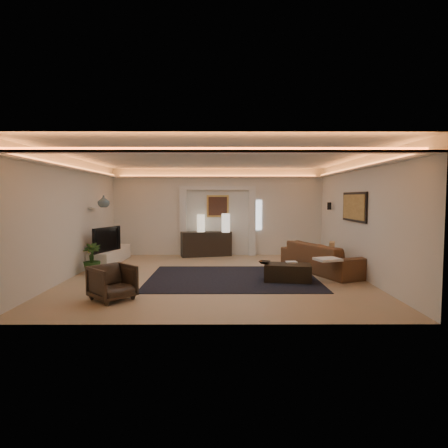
{
  "coord_description": "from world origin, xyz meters",
  "views": [
    {
      "loc": [
        0.17,
        -9.09,
        1.93
      ],
      "look_at": [
        0.2,
        0.6,
        1.25
      ],
      "focal_mm": 30.09,
      "sensor_mm": 36.0,
      "label": 1
    }
  ],
  "objects_px": {
    "console": "(206,244)",
    "coffee_table": "(288,273)",
    "armchair": "(112,282)",
    "sofa": "(324,258)"
  },
  "relations": [
    {
      "from": "coffee_table",
      "to": "armchair",
      "type": "distance_m",
      "value": 3.91
    },
    {
      "from": "console",
      "to": "armchair",
      "type": "distance_m",
      "value": 5.57
    },
    {
      "from": "sofa",
      "to": "armchair",
      "type": "height_order",
      "value": "sofa"
    },
    {
      "from": "sofa",
      "to": "coffee_table",
      "type": "distance_m",
      "value": 1.58
    },
    {
      "from": "coffee_table",
      "to": "armchair",
      "type": "relative_size",
      "value": 1.45
    },
    {
      "from": "console",
      "to": "coffee_table",
      "type": "distance_m",
      "value": 4.31
    },
    {
      "from": "sofa",
      "to": "armchair",
      "type": "relative_size",
      "value": 3.53
    },
    {
      "from": "console",
      "to": "armchair",
      "type": "xyz_separation_m",
      "value": [
        -1.53,
        -5.35,
        -0.07
      ]
    },
    {
      "from": "console",
      "to": "coffee_table",
      "type": "bearing_deg",
      "value": -75.19
    },
    {
      "from": "sofa",
      "to": "armchair",
      "type": "distance_m",
      "value": 5.41
    }
  ]
}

